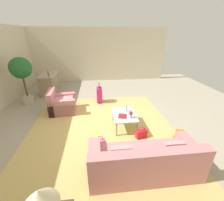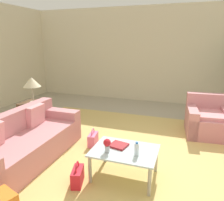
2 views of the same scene
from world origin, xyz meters
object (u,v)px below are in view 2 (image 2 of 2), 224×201
handbag_red (78,176)px  side_table (35,112)px  flower_vase (107,144)px  handbag_pink (93,139)px  coffee_table (125,153)px  table_lamp (32,83)px  couch (22,144)px  coffee_table_book (119,145)px  water_bottle (137,149)px  armchair (208,121)px

handbag_red → side_table: bearing=139.5°
flower_vase → handbag_pink: size_ratio=0.57×
coffee_table → flower_vase: flower_vase is taller
coffee_table → table_lamp: bearing=151.8°
couch → coffee_table_book: couch is taller
handbag_red → flower_vase: bearing=33.7°
water_bottle → coffee_table_book: bearing=150.6°
armchair → handbag_red: bearing=-126.2°
armchair → table_lamp: bearing=-170.7°
couch → flower_vase: 1.59m
handbag_pink → flower_vase: bearing=-55.4°
side_table → armchair: bearing=9.3°
table_lamp → handbag_red: bearing=-40.5°
water_bottle → flower_vase: bearing=-173.2°
coffee_table_book → water_bottle: bearing=-17.0°
armchair → coffee_table_book: (-1.41, -2.09, 0.17)m
water_bottle → handbag_red: bearing=-159.5°
water_bottle → flower_vase: (-0.42, -0.05, 0.03)m
couch → side_table: (-1.01, 1.60, -0.03)m
couch → coffee_table: (1.79, 0.10, 0.10)m
coffee_table → table_lamp: (-2.80, 1.50, 0.63)m
couch → handbag_red: size_ratio=6.31×
table_lamp → handbag_red: 3.05m
couch → handbag_pink: size_ratio=6.31×
coffee_table_book → handbag_pink: (-0.76, 0.72, -0.34)m
water_bottle → flower_vase: flower_vase is taller
side_table → coffee_table: bearing=-28.2°
flower_vase → table_lamp: table_lamp is taller
couch → table_lamp: size_ratio=3.59×
flower_vase → side_table: bearing=147.4°
coffee_table → handbag_pink: (-0.88, 0.80, -0.26)m
armchair → handbag_red: armchair is taller
table_lamp → handbag_pink: 2.23m
coffee_table → handbag_pink: size_ratio=2.68×
coffee_table → water_bottle: water_bottle is taller
coffee_table_book → handbag_pink: bearing=148.7°
side_table → table_lamp: bearing=0.0°
side_table → handbag_red: 2.92m
armchair → flower_vase: armchair is taller
water_bottle → side_table: size_ratio=0.35×
armchair → handbag_red: 3.18m
table_lamp → handbag_red: size_ratio=1.76×
couch → water_bottle: (1.99, -0.00, 0.25)m
couch → coffee_table_book: bearing=6.2°
armchair → water_bottle: size_ratio=4.95×
coffee_table_book → table_lamp: (-2.68, 1.42, 0.56)m
water_bottle → table_lamp: size_ratio=0.32×
couch → side_table: bearing=122.3°
table_lamp → coffee_table: bearing=-28.2°
water_bottle → handbag_pink: (-1.08, 0.90, -0.41)m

